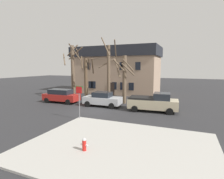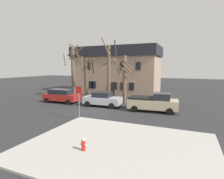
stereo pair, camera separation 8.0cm
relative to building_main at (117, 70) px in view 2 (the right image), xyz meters
The scene contains 13 objects.
ground_plane 14.85m from the building_main, 78.71° to the right, with size 120.00×120.00×0.00m, color #2D2D30.
sidewalk_slab 23.23m from the building_main, 68.25° to the right, with size 10.96×8.50×0.12m, color #B7B5AD.
building_main is the anchor object (origin of this frame).
tree_bare_near 8.87m from the building_main, 116.46° to the right, with size 3.08×3.19×8.05m.
tree_bare_mid 8.91m from the building_main, 97.42° to the right, with size 2.22×2.20×6.17m.
tree_bare_far 7.89m from the building_main, 76.59° to the right, with size 3.11×2.80×8.65m.
tree_bare_end 10.22m from the building_main, 63.25° to the right, with size 2.80×1.73×6.09m.
car_red_wagon 12.63m from the building_main, 105.29° to the right, with size 4.86×2.17×1.76m.
car_silver_sedan 12.44m from the building_main, 76.67° to the right, with size 4.54×2.19×1.71m.
pickup_truck_beige 14.99m from the building_main, 53.21° to the right, with size 5.27×2.60×1.99m.
fire_hydrant 23.89m from the building_main, 72.97° to the right, with size 0.42×0.22×0.71m.
street_sign_pole 17.74m from the building_main, 79.50° to the right, with size 0.76×0.07×3.01m.
bicycle_leaning 9.37m from the building_main, 92.16° to the right, with size 1.75×0.12×1.03m.
Camera 2 is at (9.26, -16.65, 4.73)m, focal length 28.83 mm.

